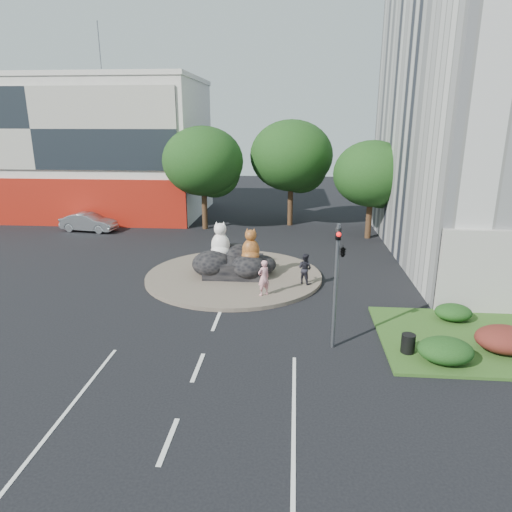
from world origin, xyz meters
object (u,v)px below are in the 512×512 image
at_px(kitten_calico, 209,271).
at_px(kitten_white, 256,273).
at_px(parked_car, 89,222).
at_px(pedestrian_dark, 305,269).
at_px(pedestrian_pink, 264,278).
at_px(cat_white, 220,239).
at_px(cat_tabby, 251,245).
at_px(litter_bin, 408,343).

relative_size(kitten_calico, kitten_white, 1.29).
bearing_deg(parked_car, kitten_calico, -125.40).
height_order(pedestrian_dark, parked_car, pedestrian_dark).
bearing_deg(pedestrian_dark, kitten_white, 22.74).
height_order(pedestrian_pink, pedestrian_dark, pedestrian_pink).
height_order(cat_white, kitten_calico, cat_white).
bearing_deg(pedestrian_pink, kitten_calico, -73.46).
distance_m(cat_tabby, pedestrian_pink, 3.14).
relative_size(parked_car, litter_bin, 6.13).
xyz_separation_m(cat_tabby, pedestrian_dark, (3.00, -0.97, -1.00)).
distance_m(kitten_white, litter_bin, 10.09).
relative_size(kitten_white, pedestrian_pink, 0.39).
bearing_deg(litter_bin, kitten_white, 130.08).
relative_size(pedestrian_pink, pedestrian_dark, 1.10).
relative_size(kitten_white, litter_bin, 0.96).
distance_m(parked_car, litter_bin, 28.12).
bearing_deg(cat_tabby, cat_white, 155.70).
xyz_separation_m(kitten_white, litter_bin, (6.49, -7.72, -0.07)).
xyz_separation_m(cat_tabby, pedestrian_pink, (0.92, -2.86, -0.92)).
xyz_separation_m(kitten_calico, pedestrian_dark, (5.29, -0.34, 0.38)).
bearing_deg(kitten_white, cat_white, 126.34).
relative_size(cat_white, pedestrian_dark, 1.24).
bearing_deg(pedestrian_dark, cat_white, 15.12).
distance_m(kitten_calico, pedestrian_pink, 3.93).
bearing_deg(kitten_white, cat_tabby, 99.71).
bearing_deg(cat_white, pedestrian_dark, -13.33).
bearing_deg(cat_white, parked_car, 146.98).
height_order(cat_white, parked_car, cat_white).
bearing_deg(parked_car, cat_tabby, -118.83).
distance_m(pedestrian_dark, litter_bin, 8.15).
distance_m(cat_tabby, kitten_calico, 2.74).
relative_size(pedestrian_pink, parked_car, 0.40).
xyz_separation_m(cat_tabby, kitten_calico, (-2.29, -0.63, -1.38)).
bearing_deg(kitten_white, kitten_calico, 158.11).
relative_size(pedestrian_dark, litter_bin, 2.27).
bearing_deg(cat_tabby, kitten_white, -58.16).
bearing_deg(kitten_calico, litter_bin, -2.25).
xyz_separation_m(cat_white, cat_tabby, (1.81, -0.67, -0.10)).
bearing_deg(kitten_calico, cat_tabby, 52.76).
xyz_separation_m(kitten_calico, parked_car, (-11.91, 11.17, 0.09)).
height_order(parked_car, litter_bin, parked_car).
height_order(kitten_calico, kitten_white, kitten_calico).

